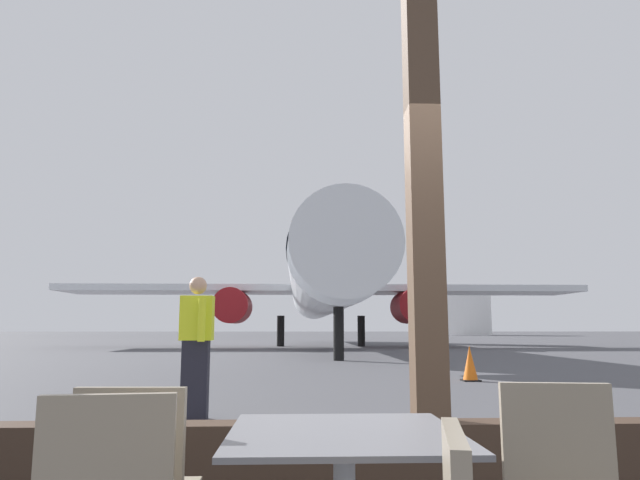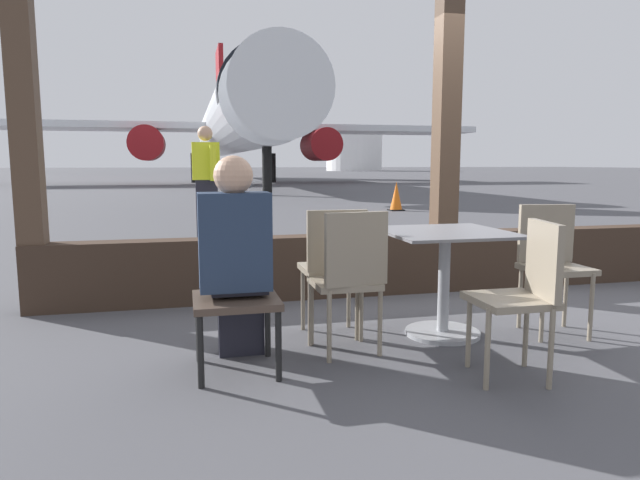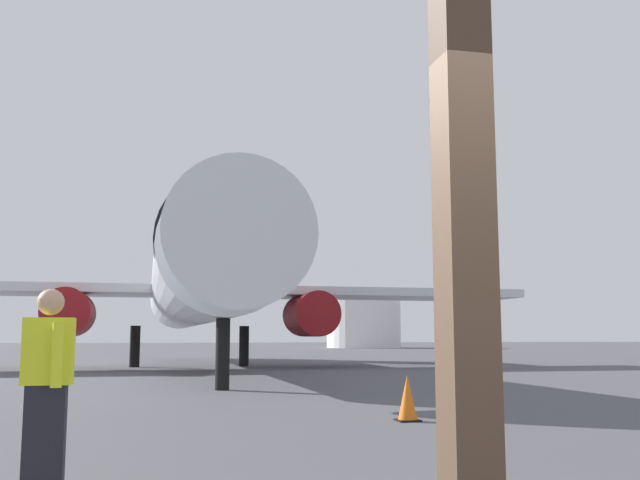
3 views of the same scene
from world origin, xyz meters
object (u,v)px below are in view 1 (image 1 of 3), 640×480
Objects in this scene: ground_crew_worker at (196,344)px; fuel_storage_tank at (461,313)px; airplane at (323,284)px; traffic_cone at (470,364)px.

ground_crew_worker is 0.20× the size of fuel_storage_tank.
ground_crew_worker is (-2.65, -24.80, -2.65)m from airplane.
fuel_storage_tank reaches higher than ground_crew_worker.
airplane reaches higher than traffic_cone.
fuel_storage_tank reaches higher than traffic_cone.
airplane is 18.63× the size of ground_crew_worker.
traffic_cone is 0.09× the size of fuel_storage_tank.
airplane is 25.08m from ground_crew_worker.
ground_crew_worker is at bearing -108.38° from fuel_storage_tank.
traffic_cone is at bearing -105.97° from fuel_storage_tank.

